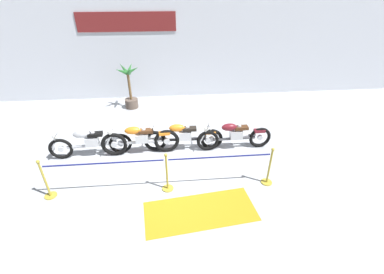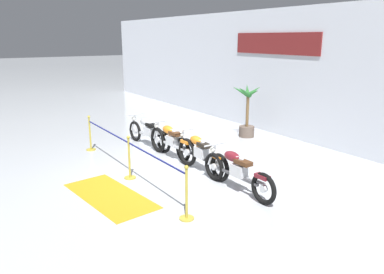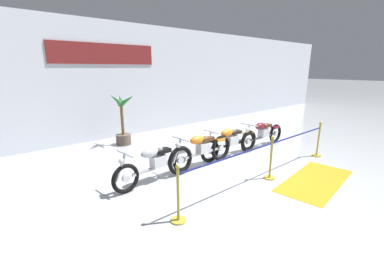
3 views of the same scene
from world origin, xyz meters
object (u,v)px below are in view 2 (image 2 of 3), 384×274
(motorcycle_orange_1, at_px, (172,142))
(floor_banner, at_px, (110,195))
(stanchion_far_left, at_px, (109,140))
(stanchion_mid_left, at_px, (130,164))
(motorcycle_orange_2, at_px, (200,153))
(motorcycle_maroon_3, at_px, (237,171))
(stanchion_mid_right, at_px, (187,201))
(potted_palm_left_of_row, at_px, (247,114))
(motorcycle_silver_0, at_px, (148,132))

(motorcycle_orange_1, xyz_separation_m, floor_banner, (1.47, -2.41, -0.47))
(motorcycle_orange_1, height_order, stanchion_far_left, stanchion_far_left)
(floor_banner, bearing_deg, stanchion_mid_left, 125.15)
(motorcycle_orange_2, bearing_deg, motorcycle_orange_1, -176.10)
(motorcycle_maroon_3, height_order, stanchion_mid_right, stanchion_mid_right)
(motorcycle_orange_2, height_order, potted_palm_left_of_row, potted_palm_left_of_row)
(motorcycle_silver_0, height_order, motorcycle_orange_2, motorcycle_orange_2)
(stanchion_mid_right, bearing_deg, motorcycle_orange_2, 139.88)
(motorcycle_maroon_3, height_order, potted_palm_left_of_row, potted_palm_left_of_row)
(motorcycle_maroon_3, relative_size, stanchion_mid_right, 2.15)
(motorcycle_orange_1, xyz_separation_m, stanchion_far_left, (-0.50, -1.61, 0.18))
(stanchion_far_left, bearing_deg, stanchion_mid_right, 0.00)
(motorcycle_maroon_3, distance_m, stanchion_mid_right, 1.70)
(motorcycle_silver_0, height_order, potted_palm_left_of_row, potted_palm_left_of_row)
(motorcycle_silver_0, relative_size, stanchion_far_left, 0.43)
(motorcycle_silver_0, xyz_separation_m, stanchion_mid_right, (4.68, -1.62, -0.10))
(motorcycle_orange_1, xyz_separation_m, motorcycle_maroon_3, (2.76, 0.01, -0.02))
(stanchion_mid_right, bearing_deg, motorcycle_orange_1, 153.70)
(motorcycle_orange_2, height_order, stanchion_far_left, stanchion_far_left)
(motorcycle_orange_2, relative_size, potted_palm_left_of_row, 1.29)
(motorcycle_maroon_3, xyz_separation_m, stanchion_mid_right, (0.50, -1.62, -0.10))
(stanchion_far_left, xyz_separation_m, floor_banner, (1.97, -0.79, -0.65))
(motorcycle_maroon_3, xyz_separation_m, floor_banner, (-1.29, -2.41, -0.45))
(motorcycle_orange_2, xyz_separation_m, floor_banner, (0.22, -2.49, -0.45))
(motorcycle_orange_2, height_order, floor_banner, motorcycle_orange_2)
(motorcycle_maroon_3, height_order, stanchion_mid_left, stanchion_mid_left)
(motorcycle_orange_2, xyz_separation_m, stanchion_mid_left, (-0.49, -1.70, -0.10))
(motorcycle_orange_2, xyz_separation_m, motorcycle_maroon_3, (1.52, -0.08, 0.00))
(motorcycle_orange_2, distance_m, stanchion_mid_right, 2.64)
(motorcycle_maroon_3, bearing_deg, floor_banner, -118.23)
(stanchion_far_left, height_order, stanchion_mid_right, same)
(stanchion_mid_right, bearing_deg, motorcycle_maroon_3, 107.09)
(motorcycle_orange_1, xyz_separation_m, stanchion_mid_right, (3.26, -1.61, -0.12))
(stanchion_mid_left, xyz_separation_m, floor_banner, (0.71, -0.79, -0.35))
(motorcycle_orange_1, bearing_deg, motorcycle_maroon_3, 0.13)
(floor_banner, bearing_deg, motorcycle_orange_2, 88.47)
(potted_palm_left_of_row, height_order, stanchion_mid_left, potted_palm_left_of_row)
(stanchion_far_left, relative_size, stanchion_mid_right, 5.09)
(motorcycle_silver_0, xyz_separation_m, stanchion_far_left, (0.92, -1.62, 0.20))
(motorcycle_silver_0, bearing_deg, potted_palm_left_of_row, 76.52)
(motorcycle_orange_1, bearing_deg, stanchion_far_left, -107.24)
(motorcycle_silver_0, xyz_separation_m, stanchion_mid_left, (2.18, -1.62, -0.10))
(motorcycle_silver_0, bearing_deg, stanchion_mid_left, -36.67)
(floor_banner, bearing_deg, motorcycle_maroon_3, 55.15)
(floor_banner, bearing_deg, motorcycle_silver_0, 133.46)
(stanchion_mid_left, bearing_deg, stanchion_mid_right, 0.00)
(motorcycle_orange_1, height_order, motorcycle_orange_2, motorcycle_orange_1)
(motorcycle_silver_0, distance_m, motorcycle_maroon_3, 4.18)
(potted_palm_left_of_row, bearing_deg, stanchion_mid_left, -74.22)
(stanchion_mid_left, bearing_deg, motorcycle_silver_0, 143.33)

